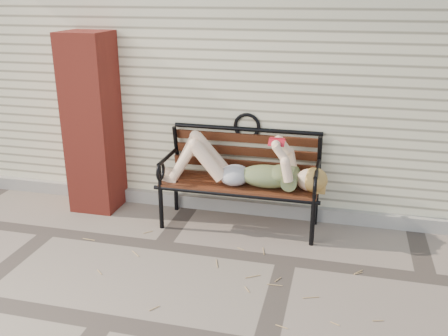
# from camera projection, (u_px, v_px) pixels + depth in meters

# --- Properties ---
(ground) EXTENTS (80.00, 80.00, 0.00)m
(ground) POSITION_uv_depth(u_px,v_px,m) (286.00, 261.00, 4.70)
(ground) COLOR #7A6A5E
(ground) RESTS_ON ground
(house_wall) EXTENTS (8.00, 4.00, 3.00)m
(house_wall) POSITION_uv_depth(u_px,v_px,m) (318.00, 59.00, 6.93)
(house_wall) COLOR #F4EBBF
(house_wall) RESTS_ON ground
(foundation_strip) EXTENTS (8.00, 0.10, 0.15)m
(foundation_strip) POSITION_uv_depth(u_px,v_px,m) (297.00, 212.00, 5.56)
(foundation_strip) COLOR #A49D94
(foundation_strip) RESTS_ON ground
(brick_pillar) EXTENTS (0.50, 0.50, 2.00)m
(brick_pillar) POSITION_uv_depth(u_px,v_px,m) (93.00, 123.00, 5.56)
(brick_pillar) COLOR #A33225
(brick_pillar) RESTS_ON ground
(garden_bench) EXTENTS (1.80, 0.72, 1.17)m
(garden_bench) POSITION_uv_depth(u_px,v_px,m) (242.00, 165.00, 5.28)
(garden_bench) COLOR black
(garden_bench) RESTS_ON ground
(reading_woman) EXTENTS (1.70, 0.39, 0.54)m
(reading_woman) POSITION_uv_depth(u_px,v_px,m) (240.00, 167.00, 5.13)
(reading_woman) COLOR #0B464F
(reading_woman) RESTS_ON ground
(straw_scatter) EXTENTS (2.69, 1.70, 0.01)m
(straw_scatter) POSITION_uv_depth(u_px,v_px,m) (151.00, 286.00, 4.29)
(straw_scatter) COLOR tan
(straw_scatter) RESTS_ON ground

